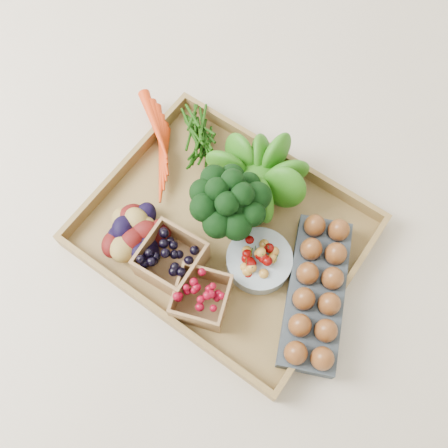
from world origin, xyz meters
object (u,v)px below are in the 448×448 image
Objects in this scene: broccoli at (229,211)px; cherry_bowl at (259,261)px; tray at (224,234)px; egg_carton at (315,293)px.

broccoli is 1.19× the size of cherry_bowl.
cherry_bowl is (0.10, -0.04, -0.05)m from broccoli.
broccoli reaches higher than cherry_bowl.
tray is 1.75× the size of egg_carton.
cherry_bowl reaches higher than tray.
cherry_bowl is at bearing -8.96° from tray.
egg_carton is (0.23, -0.01, 0.03)m from tray.
egg_carton is at bearing -1.62° from tray.
cherry_bowl is 0.13m from egg_carton.
tray is 0.10m from cherry_bowl.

